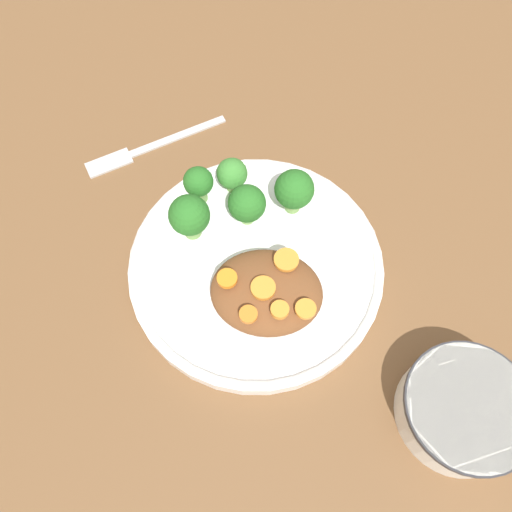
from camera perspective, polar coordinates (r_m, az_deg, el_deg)
The scene contains 16 objects.
ground_plane at distance 0.56m, azimuth -0.00°, elevation -1.59°, with size 4.00×4.00×0.00m, color brown.
plate at distance 0.55m, azimuth -0.00°, elevation -1.01°, with size 0.28×0.28×0.02m.
dip_bowl at distance 0.53m, azimuth 22.63°, elevation -15.86°, with size 0.12×0.12×0.05m.
stew_mound at distance 0.51m, azimuth 1.21°, elevation -4.11°, with size 0.10×0.12×0.03m, color brown.
broccoli_floret_0 at distance 0.55m, azimuth 4.39°, elevation 7.50°, with size 0.04×0.04×0.06m.
broccoli_floret_1 at distance 0.54m, azimuth -7.61°, elevation 4.53°, with size 0.04×0.04×0.06m.
broccoli_floret_2 at distance 0.54m, azimuth -1.04°, elevation 5.95°, with size 0.04×0.04×0.05m.
broccoli_floret_3 at distance 0.56m, azimuth -6.59°, elevation 8.29°, with size 0.03×0.03×0.05m.
broccoli_floret_4 at distance 0.57m, azimuth -2.76°, elevation 9.31°, with size 0.04×0.04×0.05m.
carrot_slice_0 at distance 0.48m, azimuth 2.74°, elevation -6.16°, with size 0.02×0.02×0.01m, color orange.
carrot_slice_1 at distance 0.49m, azimuth 0.82°, elevation -3.68°, with size 0.02×0.02×0.01m, color orange.
carrot_slice_2 at distance 0.48m, azimuth 5.69°, elevation -6.04°, with size 0.02×0.02×0.00m, color orange.
carrot_slice_3 at distance 0.50m, azimuth 3.48°, elevation -0.45°, with size 0.03×0.03×0.00m, color orange.
carrot_slice_4 at distance 0.49m, azimuth -3.32°, elevation -2.58°, with size 0.02×0.02×0.01m, color orange.
carrot_slice_5 at distance 0.48m, azimuth -1.12°, elevation -6.67°, with size 0.02×0.02×0.01m, color orange.
fork at distance 0.66m, azimuth -12.74°, elevation 11.85°, with size 0.12×0.17×0.01m.
Camera 1 is at (0.24, 0.02, 0.51)m, focal length 35.00 mm.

